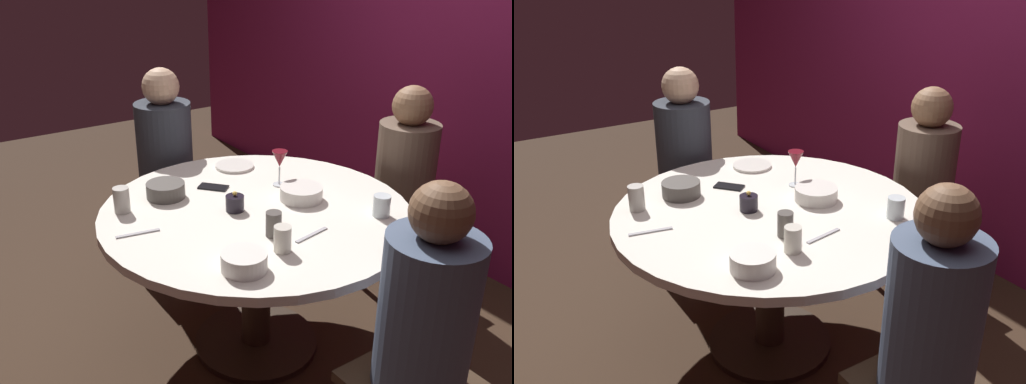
{
  "view_description": "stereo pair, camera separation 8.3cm",
  "coord_description": "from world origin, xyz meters",
  "views": [
    {
      "loc": [
        1.87,
        -1.28,
        1.82
      ],
      "look_at": [
        0.0,
        0.0,
        0.82
      ],
      "focal_mm": 39.62,
      "sensor_mm": 36.0,
      "label": 1
    },
    {
      "loc": [
        1.92,
        -1.21,
        1.82
      ],
      "look_at": [
        0.0,
        0.0,
        0.82
      ],
      "focal_mm": 39.62,
      "sensor_mm": 36.0,
      "label": 2
    }
  ],
  "objects": [
    {
      "name": "seated_diner_back",
      "position": [
        0.0,
        0.97,
        0.72
      ],
      "size": [
        0.4,
        0.4,
        1.17
      ],
      "rotation": [
        0.0,
        0.0,
        4.71
      ],
      "color": "#3F2D1E",
      "rests_on": "ground"
    },
    {
      "name": "dining_table",
      "position": [
        0.0,
        0.0,
        0.6
      ],
      "size": [
        1.39,
        1.39,
        0.74
      ],
      "color": "silver",
      "rests_on": "ground"
    },
    {
      "name": "bowl_salad_center",
      "position": [
        0.04,
        0.23,
        0.77
      ],
      "size": [
        0.2,
        0.2,
        0.06
      ],
      "primitive_type": "cylinder",
      "color": "silver",
      "rests_on": "dining_table"
    },
    {
      "name": "cup_by_right_diner",
      "position": [
        0.25,
        -0.09,
        0.79
      ],
      "size": [
        0.06,
        0.06,
        0.1
      ],
      "primitive_type": "cylinder",
      "color": "#4C4742",
      "rests_on": "dining_table"
    },
    {
      "name": "ground_plane",
      "position": [
        0.0,
        0.0,
        0.0
      ],
      "size": [
        8.0,
        8.0,
        0.0
      ],
      "primitive_type": "plane",
      "color": "#382619"
    },
    {
      "name": "cup_center_front",
      "position": [
        -0.3,
        -0.5,
        0.8
      ],
      "size": [
        0.07,
        0.07,
        0.11
      ],
      "primitive_type": "cylinder",
      "color": "#B2ADA3",
      "rests_on": "dining_table"
    },
    {
      "name": "bowl_serving_large",
      "position": [
        0.4,
        -0.33,
        0.77
      ],
      "size": [
        0.17,
        0.17,
        0.07
      ],
      "primitive_type": "cylinder",
      "color": "silver",
      "rests_on": "dining_table"
    },
    {
      "name": "cup_near_candle",
      "position": [
        0.36,
        0.41,
        0.79
      ],
      "size": [
        0.07,
        0.07,
        0.09
      ],
      "primitive_type": "cylinder",
      "color": "silver",
      "rests_on": "dining_table"
    },
    {
      "name": "wine_glass",
      "position": [
        -0.16,
        0.24,
        0.87
      ],
      "size": [
        0.08,
        0.08,
        0.18
      ],
      "color": "silver",
      "rests_on": "dining_table"
    },
    {
      "name": "candle_holder",
      "position": [
        -0.03,
        -0.09,
        0.78
      ],
      "size": [
        0.08,
        0.08,
        0.09
      ],
      "color": "black",
      "rests_on": "dining_table"
    },
    {
      "name": "cell_phone",
      "position": [
        -0.31,
        -0.04,
        0.74
      ],
      "size": [
        0.15,
        0.14,
        0.01
      ],
      "primitive_type": "cube",
      "rotation": [
        0.0,
        0.0,
        5.41
      ],
      "color": "black",
      "rests_on": "dining_table"
    },
    {
      "name": "cup_by_left_diner",
      "position": [
        0.37,
        -0.13,
        0.79
      ],
      "size": [
        0.07,
        0.07,
        0.1
      ],
      "primitive_type": "cylinder",
      "color": "beige",
      "rests_on": "dining_table"
    },
    {
      "name": "seated_diner_right",
      "position": [
        0.96,
        0.0,
        0.74
      ],
      "size": [
        0.4,
        0.4,
        1.2
      ],
      "rotation": [
        0.0,
        0.0,
        3.14
      ],
      "color": "#3F2D1E",
      "rests_on": "ground"
    },
    {
      "name": "dinner_plate",
      "position": [
        -0.48,
        0.19,
        0.75
      ],
      "size": [
        0.2,
        0.2,
        0.01
      ],
      "primitive_type": "cylinder",
      "color": "silver",
      "rests_on": "dining_table"
    },
    {
      "name": "bowl_small_white",
      "position": [
        -0.34,
        -0.28,
        0.78
      ],
      "size": [
        0.18,
        0.18,
        0.07
      ],
      "primitive_type": "cylinder",
      "color": "#4C4742",
      "rests_on": "dining_table"
    },
    {
      "name": "back_wall",
      "position": [
        0.0,
        1.54,
        1.3
      ],
      "size": [
        6.0,
        0.1,
        2.6
      ],
      "primitive_type": "cube",
      "color": "maroon",
      "rests_on": "ground"
    },
    {
      "name": "knife_near_plate",
      "position": [
        0.34,
        0.04,
        0.74
      ],
      "size": [
        0.05,
        0.18,
        0.01
      ],
      "primitive_type": "cube",
      "rotation": [
        0.0,
        0.0,
        0.16
      ],
      "color": "#B7B7BC",
      "rests_on": "dining_table"
    },
    {
      "name": "seated_diner_left",
      "position": [
        -0.92,
        0.0,
        0.75
      ],
      "size": [
        0.4,
        0.4,
        1.21
      ],
      "rotation": [
        0.0,
        0.0,
        6.28
      ],
      "color": "#3F2D1E",
      "rests_on": "ground"
    },
    {
      "name": "fork_near_plate",
      "position": [
        -0.07,
        -0.53,
        0.74
      ],
      "size": [
        0.05,
        0.18,
        0.01
      ],
      "primitive_type": "cube",
      "rotation": [
        0.0,
        0.0,
        -0.19
      ],
      "color": "#B7B7BC",
      "rests_on": "dining_table"
    }
  ]
}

